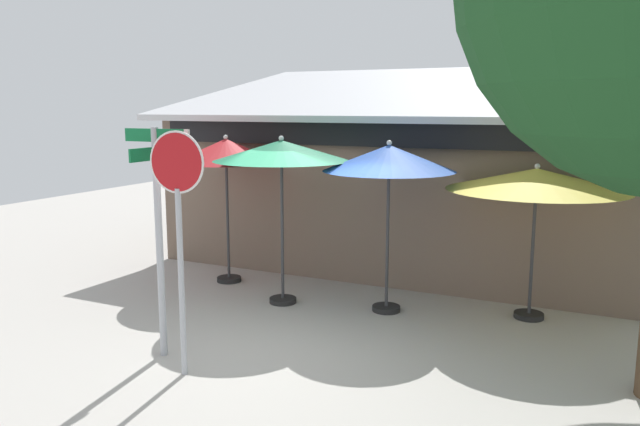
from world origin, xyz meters
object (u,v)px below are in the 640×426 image
patio_umbrella_royal_blue_right (389,160)px  street_sign_post (159,217)px  patio_umbrella_mustard_far_right (537,180)px  patio_umbrella_crimson_left (226,152)px  patio_umbrella_forest_green_center (281,152)px  stop_sign (179,210)px

patio_umbrella_royal_blue_right → street_sign_post: bearing=-124.1°
street_sign_post → patio_umbrella_mustard_far_right: 5.37m
patio_umbrella_crimson_left → patio_umbrella_forest_green_center: (1.51, -0.67, 0.09)m
street_sign_post → stop_sign: street_sign_post is taller
patio_umbrella_mustard_far_right → street_sign_post: bearing=-138.7°
patio_umbrella_crimson_left → patio_umbrella_royal_blue_right: (3.17, -0.33, 0.01)m
patio_umbrella_forest_green_center → patio_umbrella_mustard_far_right: 3.86m
street_sign_post → patio_umbrella_forest_green_center: bearing=83.2°
street_sign_post → patio_umbrella_mustard_far_right: size_ratio=1.11×
stop_sign → patio_umbrella_mustard_far_right: size_ratio=1.11×
street_sign_post → stop_sign: size_ratio=1.01×
stop_sign → patio_umbrella_crimson_left: 4.04m
patio_umbrella_crimson_left → patio_umbrella_mustard_far_right: size_ratio=1.02×
patio_umbrella_royal_blue_right → patio_umbrella_mustard_far_right: 2.17m
patio_umbrella_forest_green_center → patio_umbrella_royal_blue_right: bearing=11.6°
patio_umbrella_crimson_left → patio_umbrella_royal_blue_right: bearing=-6.0°
stop_sign → patio_umbrella_forest_green_center: 2.98m
patio_umbrella_forest_green_center → patio_umbrella_crimson_left: bearing=155.9°
patio_umbrella_crimson_left → patio_umbrella_forest_green_center: size_ratio=0.98×
street_sign_post → patio_umbrella_royal_blue_right: (1.97, 2.91, 0.57)m
patio_umbrella_forest_green_center → patio_umbrella_royal_blue_right: size_ratio=1.02×
street_sign_post → patio_umbrella_royal_blue_right: size_ratio=1.09×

